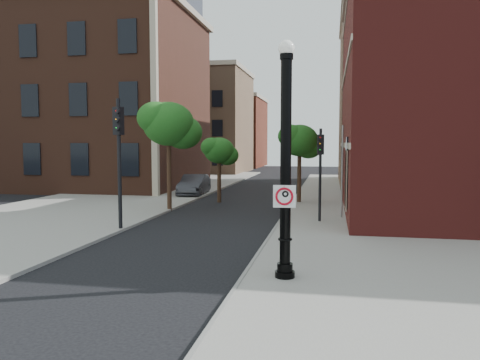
% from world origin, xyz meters
% --- Properties ---
extents(ground, '(120.00, 120.00, 0.00)m').
position_xyz_m(ground, '(0.00, 0.00, 0.00)').
color(ground, black).
rests_on(ground, ground).
extents(sidewalk_right, '(8.00, 60.00, 0.12)m').
position_xyz_m(sidewalk_right, '(6.00, 10.00, 0.06)').
color(sidewalk_right, gray).
rests_on(sidewalk_right, ground).
extents(sidewalk_left, '(10.00, 50.00, 0.12)m').
position_xyz_m(sidewalk_left, '(-9.00, 18.00, 0.06)').
color(sidewalk_left, gray).
rests_on(sidewalk_left, ground).
extents(curb_edge, '(0.10, 60.00, 0.14)m').
position_xyz_m(curb_edge, '(2.05, 10.00, 0.07)').
color(curb_edge, gray).
rests_on(curb_edge, ground).
extents(victorian_building, '(18.60, 14.60, 17.95)m').
position_xyz_m(victorian_building, '(-16.00, 23.97, 8.74)').
color(victorian_building, '#532D1E').
rests_on(victorian_building, ground).
extents(bg_building_tan_a, '(12.00, 12.00, 12.00)m').
position_xyz_m(bg_building_tan_a, '(-12.00, 44.00, 6.00)').
color(bg_building_tan_a, '#946E51').
rests_on(bg_building_tan_a, ground).
extents(bg_building_red, '(12.00, 12.00, 10.00)m').
position_xyz_m(bg_building_red, '(-12.00, 58.00, 5.00)').
color(bg_building_red, maroon).
rests_on(bg_building_red, ground).
extents(bg_building_tan_b, '(22.00, 14.00, 14.00)m').
position_xyz_m(bg_building_tan_b, '(16.00, 30.00, 7.00)').
color(bg_building_tan_b, '#946E51').
rests_on(bg_building_tan_b, ground).
extents(lamppost, '(0.52, 0.52, 6.21)m').
position_xyz_m(lamppost, '(3.15, 0.05, 2.87)').
color(lamppost, black).
rests_on(lamppost, ground).
extents(no_parking_sign, '(0.58, 0.09, 0.58)m').
position_xyz_m(no_parking_sign, '(3.14, -0.11, 2.27)').
color(no_parking_sign, white).
rests_on(no_parking_sign, ground).
extents(parked_car, '(1.85, 4.48, 1.44)m').
position_xyz_m(parked_car, '(-4.94, 18.85, 0.72)').
color(parked_car, '#303035').
rests_on(parked_car, ground).
extents(traffic_signal_left, '(0.41, 0.47, 5.40)m').
position_xyz_m(traffic_signal_left, '(-4.17, 5.74, 3.64)').
color(traffic_signal_left, black).
rests_on(traffic_signal_left, ground).
extents(traffic_signal_right, '(0.32, 0.37, 4.25)m').
position_xyz_m(traffic_signal_right, '(3.81, 9.11, 2.87)').
color(traffic_signal_right, black).
rests_on(traffic_signal_right, ground).
extents(utility_pole, '(0.09, 0.09, 4.43)m').
position_xyz_m(utility_pole, '(4.80, 10.41, 2.22)').
color(utility_pole, '#999999').
rests_on(utility_pole, ground).
extents(street_tree_a, '(3.19, 2.88, 5.75)m').
position_xyz_m(street_tree_a, '(-4.07, 11.53, 4.54)').
color(street_tree_a, black).
rests_on(street_tree_a, ground).
extents(street_tree_b, '(2.19, 1.98, 3.94)m').
position_xyz_m(street_tree_b, '(-2.35, 15.59, 3.10)').
color(street_tree_b, black).
rests_on(street_tree_b, ground).
extents(street_tree_c, '(2.60, 2.35, 4.69)m').
position_xyz_m(street_tree_c, '(2.47, 15.83, 3.69)').
color(street_tree_c, black).
rests_on(street_tree_c, ground).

